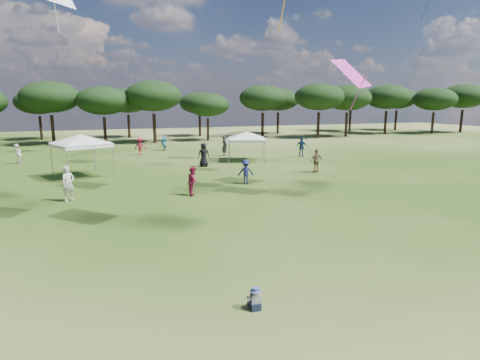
% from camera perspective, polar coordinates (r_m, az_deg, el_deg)
% --- Properties ---
extents(ground, '(140.00, 140.00, 0.00)m').
position_cam_1_polar(ground, '(8.98, 8.86, -23.85)').
color(ground, '#355118').
rests_on(ground, ground).
extents(tree_line, '(108.78, 17.63, 7.77)m').
position_cam_1_polar(tree_line, '(54.14, -13.62, 11.22)').
color(tree_line, black).
rests_on(tree_line, ground).
extents(tent_left, '(5.98, 5.98, 3.23)m').
position_cam_1_polar(tent_left, '(29.05, -21.75, 5.82)').
color(tent_left, gray).
rests_on(tent_left, ground).
extents(tent_right, '(6.05, 6.05, 2.84)m').
position_cam_1_polar(tent_right, '(34.60, 0.94, 6.70)').
color(tent_right, gray).
rests_on(tent_right, ground).
extents(toddler, '(0.40, 0.44, 0.59)m').
position_cam_1_polar(toddler, '(10.46, 2.16, -16.60)').
color(toddler, black).
rests_on(toddler, ground).
extents(festival_crowd, '(30.68, 22.34, 1.92)m').
position_cam_1_polar(festival_crowd, '(32.08, -15.36, 3.17)').
color(festival_crowd, maroon).
rests_on(festival_crowd, ground).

